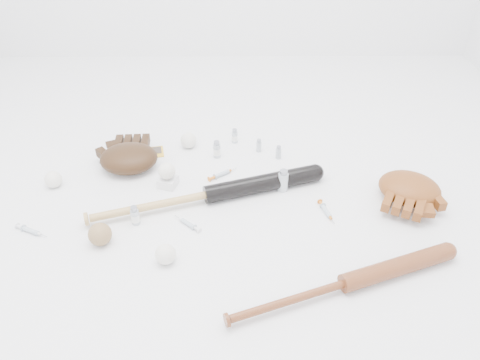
{
  "coord_description": "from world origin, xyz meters",
  "views": [
    {
      "loc": [
        0.04,
        -1.39,
        1.14
      ],
      "look_at": [
        0.05,
        0.07,
        0.06
      ],
      "focal_mm": 35.0,
      "sensor_mm": 36.0,
      "label": 1
    }
  ],
  "objects_px": {
    "bat_dark": "(208,195)",
    "bat_wood": "(345,283)",
    "pedestal": "(168,182)",
    "glove_dark": "(129,158)"
  },
  "relations": [
    {
      "from": "bat_wood",
      "to": "glove_dark",
      "type": "xyz_separation_m",
      "value": [
        -0.79,
        0.67,
        0.02
      ]
    },
    {
      "from": "bat_dark",
      "to": "pedestal",
      "type": "xyz_separation_m",
      "value": [
        -0.16,
        0.1,
        -0.02
      ]
    },
    {
      "from": "bat_wood",
      "to": "glove_dark",
      "type": "bearing_deg",
      "value": 119.31
    },
    {
      "from": "bat_dark",
      "to": "pedestal",
      "type": "relative_size",
      "value": 13.99
    },
    {
      "from": "bat_wood",
      "to": "pedestal",
      "type": "relative_size",
      "value": 12.0
    },
    {
      "from": "bat_dark",
      "to": "bat_wood",
      "type": "bearing_deg",
      "value": -62.72
    },
    {
      "from": "glove_dark",
      "to": "pedestal",
      "type": "distance_m",
      "value": 0.22
    },
    {
      "from": "bat_wood",
      "to": "pedestal",
      "type": "xyz_separation_m",
      "value": [
        -0.61,
        0.55,
        -0.01
      ]
    },
    {
      "from": "pedestal",
      "to": "glove_dark",
      "type": "bearing_deg",
      "value": 144.61
    },
    {
      "from": "bat_dark",
      "to": "bat_wood",
      "type": "height_order",
      "value": "bat_dark"
    }
  ]
}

